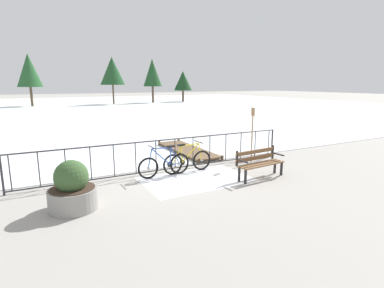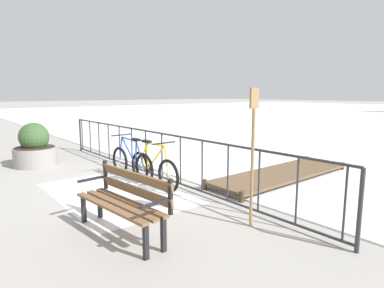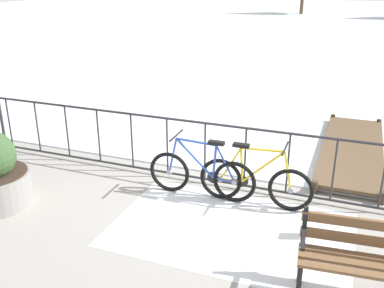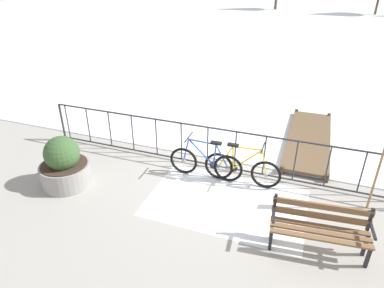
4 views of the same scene
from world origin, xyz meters
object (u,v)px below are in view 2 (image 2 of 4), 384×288
bicycle_second (153,169)px  oar_upright (253,149)px  park_bench (125,198)px  planter_with_shrub (35,148)px  bicycle_near_railing (131,163)px

bicycle_second → oar_upright: size_ratio=0.86×
park_bench → planter_with_shrub: (-5.28, 0.13, -0.04)m
bicycle_second → planter_with_shrub: planter_with_shrub is taller
bicycle_near_railing → park_bench: bicycle_near_railing is taller
bicycle_near_railing → bicycle_second: same height
park_bench → oar_upright: size_ratio=0.83×
bicycle_second → oar_upright: oar_upright is taller
park_bench → planter_with_shrub: planter_with_shrub is taller
bicycle_near_railing → bicycle_second: bearing=3.2°
park_bench → bicycle_second: bearing=137.8°
bicycle_near_railing → bicycle_second: size_ratio=1.00×
park_bench → planter_with_shrub: 5.28m
park_bench → planter_with_shrub: bearing=178.6°
oar_upright → park_bench: bearing=-121.8°
bicycle_second → oar_upright: 2.70m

